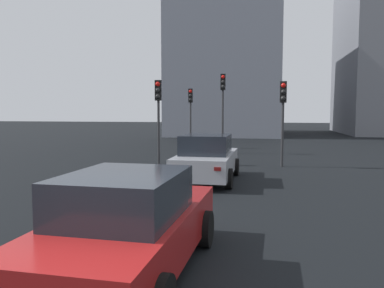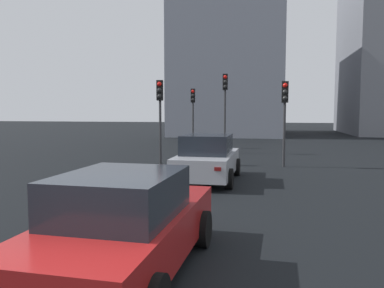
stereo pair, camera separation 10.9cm
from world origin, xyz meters
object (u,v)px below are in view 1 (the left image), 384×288
Objects in this scene: car_silver_lead at (207,159)px; traffic_light_near_right at (223,97)px; car_red_second at (129,226)px; traffic_light_near_left at (191,105)px; traffic_light_far_right at (158,104)px; traffic_light_far_left at (283,105)px.

traffic_light_near_right reaches higher than car_silver_lead.
traffic_light_near_left reaches higher than car_red_second.
traffic_light_far_right is at bearing 15.40° from car_red_second.
car_silver_lead is 1.08× the size of traffic_light_near_left.
traffic_light_near_right is (-3.02, -2.45, 0.42)m from traffic_light_near_left.
traffic_light_near_right is 5.62m from traffic_light_far_right.
traffic_light_near_left is at bearing -149.38° from traffic_light_near_right.
traffic_light_far_right is (-0.23, 5.44, 0.08)m from traffic_light_far_left.
traffic_light_far_left reaches higher than car_silver_lead.
car_silver_lead is at bearing -33.33° from traffic_light_far_left.
traffic_light_near_right is 1.19× the size of traffic_light_far_right.
car_silver_lead is 1.11× the size of traffic_light_far_right.
traffic_light_far_left is at bearing -34.27° from car_silver_lead.
car_red_second is at bearing 0.70° from traffic_light_near_left.
traffic_light_far_right is at bearing -33.17° from traffic_light_near_right.
traffic_light_far_left is (11.60, -2.69, 1.91)m from car_red_second.
traffic_light_far_right reaches higher than traffic_light_far_left.
traffic_light_near_left is 0.86× the size of traffic_light_near_right.
traffic_light_near_left reaches higher than car_silver_lead.
traffic_light_near_left is at bearing -143.38° from traffic_light_far_left.
traffic_light_near_right is at bearing -145.99° from traffic_light_far_left.
traffic_light_near_left is 9.63m from traffic_light_far_left.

